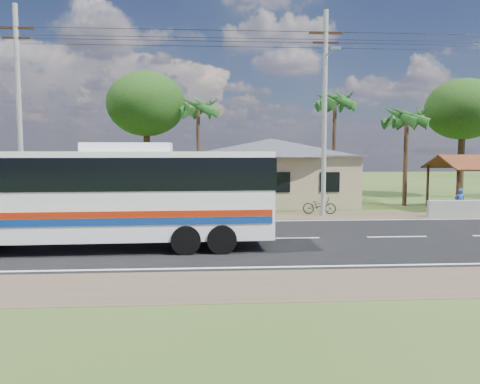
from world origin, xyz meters
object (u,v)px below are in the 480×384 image
at_px(coach_bus, 100,189).
at_px(person, 460,202).
at_px(waiting_shed, 480,165).
at_px(motorcycle, 319,205).

distance_m(coach_bus, person, 19.12).
height_order(waiting_shed, motorcycle, waiting_shed).
height_order(coach_bus, motorcycle, coach_bus).
distance_m(coach_bus, motorcycle, 13.62).
xyz_separation_m(coach_bus, person, (17.54, 7.48, -1.44)).
height_order(waiting_shed, person, waiting_shed).
bearing_deg(waiting_shed, person, -134.62).
bearing_deg(motorcycle, coach_bus, 143.46).
bearing_deg(person, waiting_shed, -118.69).
bearing_deg(coach_bus, waiting_shed, 25.07).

